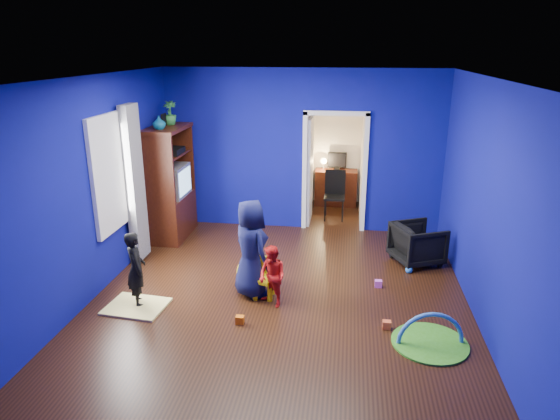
# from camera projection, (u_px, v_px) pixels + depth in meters

# --- Properties ---
(floor) EXTENTS (5.00, 5.50, 0.01)m
(floor) POSITION_uv_depth(u_px,v_px,m) (281.00, 296.00, 6.83)
(floor) COLOR black
(floor) RESTS_ON ground
(ceiling) EXTENTS (5.00, 5.50, 0.01)m
(ceiling) POSITION_uv_depth(u_px,v_px,m) (281.00, 77.00, 5.91)
(ceiling) COLOR white
(ceiling) RESTS_ON wall_back
(wall_back) EXTENTS (5.00, 0.02, 2.90)m
(wall_back) POSITION_uv_depth(u_px,v_px,m) (302.00, 151.00, 8.95)
(wall_back) COLOR navy
(wall_back) RESTS_ON floor
(wall_front) EXTENTS (5.00, 0.02, 2.90)m
(wall_front) POSITION_uv_depth(u_px,v_px,m) (231.00, 296.00, 3.78)
(wall_front) COLOR navy
(wall_front) RESTS_ON floor
(wall_left) EXTENTS (0.02, 5.50, 2.90)m
(wall_left) POSITION_uv_depth(u_px,v_px,m) (97.00, 187.00, 6.70)
(wall_left) COLOR navy
(wall_left) RESTS_ON floor
(wall_right) EXTENTS (0.02, 5.50, 2.90)m
(wall_right) POSITION_uv_depth(u_px,v_px,m) (485.00, 202.00, 6.04)
(wall_right) COLOR navy
(wall_right) RESTS_ON floor
(alcove) EXTENTS (1.00, 1.75, 2.50)m
(alcove) POSITION_uv_depth(u_px,v_px,m) (336.00, 153.00, 9.76)
(alcove) COLOR silver
(alcove) RESTS_ON floor
(armchair) EXTENTS (0.92, 0.91, 0.64)m
(armchair) POSITION_uv_depth(u_px,v_px,m) (417.00, 244.00, 7.77)
(armchair) COLOR black
(armchair) RESTS_ON floor
(child_black) EXTENTS (0.40, 0.44, 1.01)m
(child_black) POSITION_uv_depth(u_px,v_px,m) (136.00, 269.00, 6.45)
(child_black) COLOR black
(child_black) RESTS_ON floor
(child_navy) EXTENTS (0.76, 0.77, 1.35)m
(child_navy) POSITION_uv_depth(u_px,v_px,m) (251.00, 249.00, 6.66)
(child_navy) COLOR #0E1435
(child_navy) RESTS_ON floor
(toddler_red) EXTENTS (0.51, 0.49, 0.82)m
(toddler_red) POSITION_uv_depth(u_px,v_px,m) (272.00, 276.00, 6.46)
(toddler_red) COLOR red
(toddler_red) RESTS_ON floor
(vase) EXTENTS (0.27, 0.27, 0.22)m
(vase) POSITION_uv_depth(u_px,v_px,m) (159.00, 123.00, 8.05)
(vase) COLOR #0D5A6B
(vase) RESTS_ON tv_armoire
(potted_plant) EXTENTS (0.26, 0.26, 0.40)m
(potted_plant) POSITION_uv_depth(u_px,v_px,m) (170.00, 113.00, 8.51)
(potted_plant) COLOR #2F8237
(potted_plant) RESTS_ON tv_armoire
(tv_armoire) EXTENTS (0.58, 1.14, 1.96)m
(tv_armoire) POSITION_uv_depth(u_px,v_px,m) (170.00, 183.00, 8.67)
(tv_armoire) COLOR #3E130A
(tv_armoire) RESTS_ON floor
(crt_tv) EXTENTS (0.46, 0.70, 0.54)m
(crt_tv) POSITION_uv_depth(u_px,v_px,m) (172.00, 181.00, 8.65)
(crt_tv) COLOR silver
(crt_tv) RESTS_ON tv_armoire
(yellow_blanket) EXTENTS (0.80, 0.67, 0.03)m
(yellow_blanket) POSITION_uv_depth(u_px,v_px,m) (136.00, 306.00, 6.51)
(yellow_blanket) COLOR #F2E07A
(yellow_blanket) RESTS_ON floor
(hopper_ball) EXTENTS (0.42, 0.42, 0.42)m
(hopper_ball) POSITION_uv_depth(u_px,v_px,m) (252.00, 272.00, 7.05)
(hopper_ball) COLOR yellow
(hopper_ball) RESTS_ON floor
(kid_chair) EXTENTS (0.36, 0.36, 0.50)m
(kid_chair) POSITION_uv_depth(u_px,v_px,m) (264.00, 280.00, 6.72)
(kid_chair) COLOR yellow
(kid_chair) RESTS_ON floor
(play_mat) EXTENTS (0.87, 0.87, 0.02)m
(play_mat) POSITION_uv_depth(u_px,v_px,m) (430.00, 343.00, 5.72)
(play_mat) COLOR green
(play_mat) RESTS_ON floor
(toy_arch) EXTENTS (0.78, 0.18, 0.78)m
(toy_arch) POSITION_uv_depth(u_px,v_px,m) (430.00, 342.00, 5.72)
(toy_arch) COLOR #3F8CD8
(toy_arch) RESTS_ON floor
(window_left) EXTENTS (0.03, 0.95, 1.55)m
(window_left) POSITION_uv_depth(u_px,v_px,m) (109.00, 173.00, 7.00)
(window_left) COLOR white
(window_left) RESTS_ON wall_left
(curtain) EXTENTS (0.14, 0.42, 2.40)m
(curtain) POSITION_uv_depth(u_px,v_px,m) (135.00, 184.00, 7.59)
(curtain) COLOR slate
(curtain) RESTS_ON floor
(doorway) EXTENTS (1.16, 0.10, 2.10)m
(doorway) POSITION_uv_depth(u_px,v_px,m) (334.00, 174.00, 9.00)
(doorway) COLOR white
(doorway) RESTS_ON floor
(study_desk) EXTENTS (0.88, 0.44, 0.75)m
(study_desk) POSITION_uv_depth(u_px,v_px,m) (336.00, 187.00, 10.63)
(study_desk) COLOR #3D140A
(study_desk) RESTS_ON floor
(desk_monitor) EXTENTS (0.40, 0.05, 0.32)m
(desk_monitor) POSITION_uv_depth(u_px,v_px,m) (337.00, 160.00, 10.57)
(desk_monitor) COLOR black
(desk_monitor) RESTS_ON study_desk
(desk_lamp) EXTENTS (0.14, 0.14, 0.14)m
(desk_lamp) POSITION_uv_depth(u_px,v_px,m) (324.00, 161.00, 10.55)
(desk_lamp) COLOR #FFD88C
(desk_lamp) RESTS_ON study_desk
(folding_chair) EXTENTS (0.40, 0.40, 0.92)m
(folding_chair) POSITION_uv_depth(u_px,v_px,m) (334.00, 196.00, 9.70)
(folding_chair) COLOR black
(folding_chair) RESTS_ON floor
(book_shelf) EXTENTS (0.88, 0.24, 0.04)m
(book_shelf) POSITION_uv_depth(u_px,v_px,m) (339.00, 109.00, 10.22)
(book_shelf) COLOR white
(book_shelf) RESTS_ON study_desk
(toy_0) EXTENTS (0.10, 0.08, 0.10)m
(toy_0) POSITION_uv_depth(u_px,v_px,m) (387.00, 325.00, 6.02)
(toy_0) COLOR #FC5E2A
(toy_0) RESTS_ON floor
(toy_1) EXTENTS (0.11, 0.11, 0.11)m
(toy_1) POSITION_uv_depth(u_px,v_px,m) (409.00, 269.00, 7.49)
(toy_1) COLOR blue
(toy_1) RESTS_ON floor
(toy_2) EXTENTS (0.10, 0.08, 0.10)m
(toy_2) POSITION_uv_depth(u_px,v_px,m) (240.00, 320.00, 6.13)
(toy_2) COLOR orange
(toy_2) RESTS_ON floor
(toy_3) EXTENTS (0.10, 0.08, 0.10)m
(toy_3) POSITION_uv_depth(u_px,v_px,m) (378.00, 284.00, 7.06)
(toy_3) COLOR #D851C3
(toy_3) RESTS_ON floor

